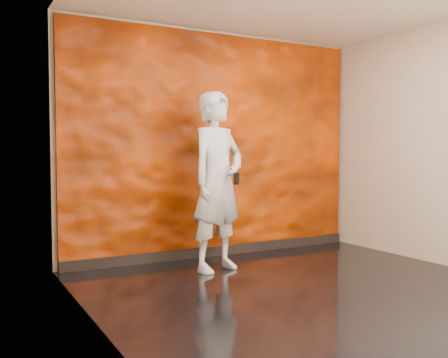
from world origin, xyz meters
TOP-DOWN VIEW (x-y plane):
  - room at (0.00, 0.00)m, footprint 4.02×4.02m
  - feature_wall at (0.00, 1.96)m, footprint 3.90×0.06m
  - baseboard at (0.00, 1.92)m, footprint 3.90×0.04m
  - man at (-0.38, 1.24)m, footprint 0.82×0.67m
  - phone at (-0.31, 0.96)m, footprint 0.07×0.03m

SIDE VIEW (x-z plane):
  - baseboard at x=0.00m, z-range 0.00..0.12m
  - man at x=-0.38m, z-range 0.00..1.95m
  - phone at x=-0.31m, z-range 0.95..1.08m
  - feature_wall at x=0.00m, z-range 0.00..2.75m
  - room at x=0.00m, z-range -0.01..2.81m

